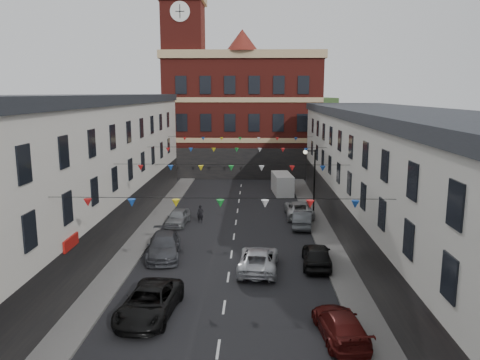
# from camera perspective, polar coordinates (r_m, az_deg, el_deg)

# --- Properties ---
(ground) EXTENTS (160.00, 160.00, 0.00)m
(ground) POSITION_cam_1_polar(r_m,az_deg,el_deg) (28.51, -1.44, -11.75)
(ground) COLOR black
(ground) RESTS_ON ground
(pavement_left) EXTENTS (1.80, 64.00, 0.15)m
(pavement_left) POSITION_cam_1_polar(r_m,az_deg,el_deg) (31.44, -14.08, -9.76)
(pavement_left) COLOR #605E5B
(pavement_left) RESTS_ON ground
(pavement_right) EXTENTS (1.80, 64.00, 0.15)m
(pavement_right) POSITION_cam_1_polar(r_m,az_deg,el_deg) (30.78, 11.91, -10.11)
(pavement_right) COLOR #605E5B
(pavement_right) RESTS_ON ground
(terrace_left) EXTENTS (8.40, 56.00, 10.70)m
(terrace_left) POSITION_cam_1_polar(r_m,az_deg,el_deg) (30.87, -23.78, -0.56)
(terrace_left) COLOR silver
(terrace_left) RESTS_ON ground
(terrace_right) EXTENTS (8.40, 56.00, 9.70)m
(terrace_right) POSITION_cam_1_polar(r_m,az_deg,el_deg) (29.81, 21.88, -1.77)
(terrace_right) COLOR #B7B5AC
(terrace_right) RESTS_ON ground
(civic_building) EXTENTS (20.60, 13.30, 18.50)m
(civic_building) POSITION_cam_1_polar(r_m,az_deg,el_deg) (64.35, 0.38, 8.16)
(civic_building) COLOR maroon
(civic_building) RESTS_ON ground
(clock_tower) EXTENTS (5.60, 5.60, 30.00)m
(clock_tower) POSITION_cam_1_polar(r_m,az_deg,el_deg) (62.12, -6.83, 14.27)
(clock_tower) COLOR maroon
(clock_tower) RESTS_ON ground
(distant_hill) EXTENTS (40.00, 14.00, 10.00)m
(distant_hill) POSITION_cam_1_polar(r_m,az_deg,el_deg) (88.69, -1.87, 6.78)
(distant_hill) COLOR #2F4922
(distant_hill) RESTS_ON ground
(street_lamp) EXTENTS (1.10, 0.36, 6.00)m
(street_lamp) POSITION_cam_1_polar(r_m,az_deg,el_deg) (41.23, 8.73, 0.77)
(street_lamp) COLOR black
(street_lamp) RESTS_ON ground
(car_left_c) EXTENTS (2.89, 5.43, 1.45)m
(car_left_c) POSITION_cam_1_polar(r_m,az_deg,el_deg) (24.09, -11.00, -14.43)
(car_left_c) COLOR black
(car_left_c) RESTS_ON ground
(car_left_d) EXTENTS (2.70, 5.38, 1.50)m
(car_left_d) POSITION_cam_1_polar(r_m,az_deg,el_deg) (32.01, -9.25, -7.92)
(car_left_d) COLOR #414349
(car_left_d) RESTS_ON ground
(car_left_e) EXTENTS (1.85, 3.98, 1.32)m
(car_left_e) POSITION_cam_1_polar(r_m,az_deg,el_deg) (39.36, -7.56, -4.50)
(car_left_e) COLOR gray
(car_left_e) RESTS_ON ground
(car_right_c) EXTENTS (2.30, 4.66, 1.30)m
(car_right_c) POSITION_cam_1_polar(r_m,az_deg,el_deg) (22.25, 12.14, -16.89)
(car_right_c) COLOR #551311
(car_right_c) RESTS_ON ground
(car_right_d) EXTENTS (2.07, 4.51, 1.50)m
(car_right_d) POSITION_cam_1_polar(r_m,az_deg,el_deg) (30.29, 9.34, -9.01)
(car_right_d) COLOR black
(car_right_d) RESTS_ON ground
(car_right_e) EXTENTS (2.03, 4.41, 1.40)m
(car_right_e) POSITION_cam_1_polar(r_m,az_deg,el_deg) (38.66, 7.63, -4.72)
(car_right_e) COLOR #4B4E52
(car_right_e) RESTS_ON ground
(car_right_f) EXTENTS (2.35, 5.06, 1.40)m
(car_right_f) POSITION_cam_1_polar(r_m,az_deg,el_deg) (41.89, 7.16, -3.51)
(car_right_f) COLOR #ADAFB2
(car_right_f) RESTS_ON ground
(moving_car) EXTENTS (2.69, 5.20, 1.40)m
(moving_car) POSITION_cam_1_polar(r_m,az_deg,el_deg) (29.31, 2.25, -9.65)
(moving_car) COLOR silver
(moving_car) RESTS_ON ground
(white_van) EXTENTS (2.30, 5.04, 2.16)m
(white_van) POSITION_cam_1_polar(r_m,az_deg,el_deg) (51.23, 5.17, -0.45)
(white_van) COLOR silver
(white_van) RESTS_ON ground
(pedestrian) EXTENTS (0.59, 0.42, 1.52)m
(pedestrian) POSITION_cam_1_polar(r_m,az_deg,el_deg) (39.71, -4.85, -4.16)
(pedestrian) COLOR black
(pedestrian) RESTS_ON ground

